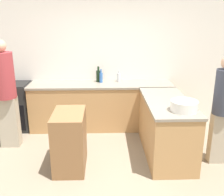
# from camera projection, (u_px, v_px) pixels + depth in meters

# --- Properties ---
(ground_plane) EXTENTS (14.00, 14.00, 0.00)m
(ground_plane) POSITION_uv_depth(u_px,v_px,m) (101.00, 181.00, 3.63)
(ground_plane) COLOR gray
(wall_back) EXTENTS (8.00, 0.06, 2.70)m
(wall_back) POSITION_uv_depth(u_px,v_px,m) (101.00, 59.00, 5.30)
(wall_back) COLOR white
(wall_back) RESTS_ON ground_plane
(counter_back) EXTENTS (2.80, 0.65, 0.92)m
(counter_back) POSITION_uv_depth(u_px,v_px,m) (101.00, 106.00, 5.24)
(counter_back) COLOR tan
(counter_back) RESTS_ON ground_plane
(counter_peninsula) EXTENTS (0.69, 1.57, 0.92)m
(counter_peninsula) POSITION_uv_depth(u_px,v_px,m) (166.00, 127.00, 4.24)
(counter_peninsula) COLOR tan
(counter_peninsula) RESTS_ON ground_plane
(range_oven) EXTENTS (0.63, 0.60, 0.93)m
(range_oven) POSITION_uv_depth(u_px,v_px,m) (15.00, 106.00, 5.20)
(range_oven) COLOR black
(range_oven) RESTS_ON ground_plane
(island_table) EXTENTS (0.45, 0.70, 0.87)m
(island_table) POSITION_uv_depth(u_px,v_px,m) (70.00, 141.00, 3.84)
(island_table) COLOR brown
(island_table) RESTS_ON ground_plane
(mixing_bowl) EXTENTS (0.37, 0.37, 0.15)m
(mixing_bowl) POSITION_uv_depth(u_px,v_px,m) (184.00, 106.00, 3.63)
(mixing_bowl) COLOR white
(mixing_bowl) RESTS_ON counter_peninsula
(wine_bottle_dark) EXTENTS (0.09, 0.09, 0.31)m
(wine_bottle_dark) POSITION_uv_depth(u_px,v_px,m) (98.00, 76.00, 5.22)
(wine_bottle_dark) COLOR black
(wine_bottle_dark) RESTS_ON counter_back
(water_bottle_blue) EXTENTS (0.07, 0.07, 0.27)m
(water_bottle_blue) POSITION_uv_depth(u_px,v_px,m) (101.00, 77.00, 5.16)
(water_bottle_blue) COLOR #386BB7
(water_bottle_blue) RESTS_ON counter_back
(vinegar_bottle_clear) EXTENTS (0.08, 0.08, 0.23)m
(vinegar_bottle_clear) POSITION_uv_depth(u_px,v_px,m) (119.00, 77.00, 5.24)
(vinegar_bottle_clear) COLOR silver
(vinegar_bottle_clear) RESTS_ON counter_back
(person_by_range) EXTENTS (0.35, 0.35, 1.83)m
(person_by_range) POSITION_uv_depth(u_px,v_px,m) (5.00, 91.00, 4.33)
(person_by_range) COLOR #ADA38E
(person_by_range) RESTS_ON ground_plane
(person_at_peninsula) EXTENTS (0.29, 0.29, 1.66)m
(person_at_peninsula) POSITION_uv_depth(u_px,v_px,m) (222.00, 106.00, 3.84)
(person_at_peninsula) COLOR #ADA38E
(person_at_peninsula) RESTS_ON ground_plane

